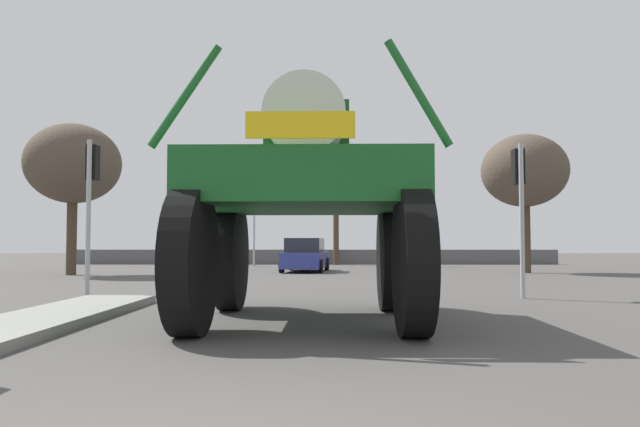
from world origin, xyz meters
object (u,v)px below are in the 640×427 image
Objects in this scene: sedan_ahead at (305,256)px; oversize_sprayer at (307,199)px; bare_tree_right at (525,171)px; traffic_signal_far_left at (408,222)px; traffic_signal_near_left at (92,183)px; bare_tree_left at (73,164)px; bare_tree_far_center at (336,178)px; traffic_signal_near_right at (519,186)px; traffic_signal_far_right at (254,213)px.

oversize_sprayer is at bearing -172.06° from sedan_ahead.
traffic_signal_far_left is at bearing 118.45° from bare_tree_right.
traffic_signal_near_left is (-5.27, 4.41, 0.71)m from oversize_sprayer.
bare_tree_far_center reaches higher than bare_tree_left.
sedan_ahead is 14.26m from traffic_signal_near_left.
traffic_signal_near_left reaches higher than sedan_ahead.
traffic_signal_near_right is (10.17, 0.00, -0.08)m from traffic_signal_near_left.
bare_tree_left is (-14.97, -9.52, 2.03)m from traffic_signal_far_left.
traffic_signal_far_left is (4.96, 24.24, 0.47)m from oversize_sprayer.
oversize_sprayer is 0.88× the size of bare_tree_left.
traffic_signal_far_right is at bearing 85.37° from traffic_signal_near_left.
oversize_sprayer reaches higher than traffic_signal_near_left.
bare_tree_right is (4.11, -7.58, 1.95)m from traffic_signal_far_left.
bare_tree_right is at bearing 40.52° from traffic_signal_near_left.
oversize_sprayer is 1.33× the size of traffic_signal_far_right.
traffic_signal_near_right is at bearing -47.25° from oversize_sprayer.
bare_tree_left is 0.96× the size of bare_tree_far_center.
traffic_signal_far_right is (-8.62, -0.01, 0.49)m from traffic_signal_far_left.
bare_tree_right is at bearing 5.82° from bare_tree_left.
sedan_ahead is 1.04× the size of traffic_signal_far_right.
oversize_sprayer is 1.45× the size of traffic_signal_near_left.
oversize_sprayer is at bearing -81.40° from traffic_signal_far_right.
traffic_signal_far_left is at bearing 32.47° from bare_tree_left.
traffic_signal_near_left is at bearing -117.27° from traffic_signal_far_left.
oversize_sprayer is 1.27× the size of sedan_ahead.
traffic_signal_near_right is 0.89× the size of traffic_signal_far_right.
traffic_signal_far_right is at bearing 31.27° from sedan_ahead.
bare_tree_right reaches higher than traffic_signal_far_right.
traffic_signal_far_right is 5.74m from bare_tree_far_center.
traffic_signal_near_right is 21.59m from traffic_signal_far_right.
oversize_sprayer is 6.63m from traffic_signal_near_right.
traffic_signal_near_left reaches higher than traffic_signal_far_left.
oversize_sprayer reaches higher than traffic_signal_near_right.
bare_tree_right is (19.07, 1.94, -0.08)m from bare_tree_left.
oversize_sprayer is at bearing -118.56° from bare_tree_right.
sedan_ahead is 1.14× the size of traffic_signal_near_left.
bare_tree_right is 12.96m from bare_tree_far_center.
traffic_signal_near_right is at bearing -90.14° from traffic_signal_far_left.
traffic_signal_far_right is at bearing -151.47° from bare_tree_far_center.
traffic_signal_near_left is 0.58× the size of bare_tree_far_center.
oversize_sprayer is 17.97m from bare_tree_left.
bare_tree_left is at bearing 35.04° from oversize_sprayer.
bare_tree_far_center reaches higher than traffic_signal_far_left.
bare_tree_left is at bearing 114.72° from traffic_signal_near_left.
bare_tree_left is (-6.35, -9.51, 1.54)m from traffic_signal_far_right.
oversize_sprayer is 1.50× the size of traffic_signal_near_right.
bare_tree_far_center is (6.24, 22.34, 2.50)m from traffic_signal_near_left.
bare_tree_left is (-9.41, -3.02, 3.80)m from sedan_ahead.
sedan_ahead is 7.53m from traffic_signal_far_right.
traffic_signal_near_left is 22.31m from traffic_signal_far_left.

